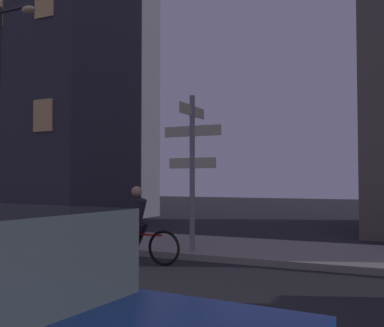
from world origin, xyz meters
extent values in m
cube|color=gray|center=(0.00, 6.65, 0.07)|extent=(40.00, 3.16, 0.14)
cylinder|color=gray|center=(-0.34, 5.47, 1.90)|extent=(0.12, 0.12, 3.53)
cube|color=beige|center=(-0.34, 5.47, 3.32)|extent=(0.03, 1.28, 0.24)
cube|color=beige|center=(-0.34, 5.47, 2.85)|extent=(1.40, 0.03, 0.24)
cube|color=beige|center=(-0.34, 5.47, 2.13)|extent=(1.16, 0.03, 0.24)
cylinder|color=#2D2D30|center=(-6.04, 5.60, 6.63)|extent=(1.13, 0.10, 0.10)
ellipsoid|color=#F9E099|center=(-5.47, 5.60, 6.53)|extent=(0.44, 0.28, 0.20)
torus|color=black|center=(-0.43, 4.30, 0.36)|extent=(0.72, 0.07, 0.72)
torus|color=black|center=(-1.53, 4.28, 0.36)|extent=(0.72, 0.07, 0.72)
cylinder|color=red|center=(-0.98, 4.29, 0.61)|extent=(1.00, 0.06, 0.04)
cylinder|color=#26262D|center=(-1.08, 4.29, 1.08)|extent=(0.46, 0.33, 0.61)
sphere|color=tan|center=(-1.08, 4.29, 1.50)|extent=(0.22, 0.22, 0.22)
cylinder|color=black|center=(-1.03, 4.38, 0.58)|extent=(0.34, 0.13, 0.55)
cylinder|color=black|center=(-1.03, 4.20, 0.58)|extent=(0.34, 0.13, 0.55)
cube|color=#383842|center=(-11.96, 12.34, 6.86)|extent=(10.31, 6.60, 13.72)
cube|color=#F2C672|center=(-8.10, 9.01, 4.14)|extent=(0.90, 0.06, 1.20)
cube|color=#F2C672|center=(-8.10, 9.01, 8.43)|extent=(0.90, 0.06, 1.20)
camera|label=1|loc=(3.99, -3.87, 1.73)|focal=42.54mm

